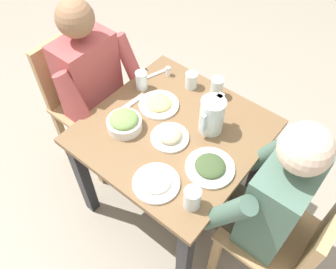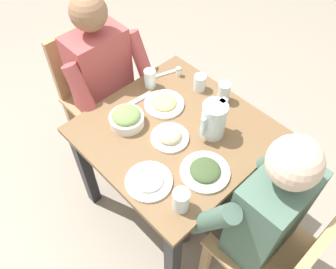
% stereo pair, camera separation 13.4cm
% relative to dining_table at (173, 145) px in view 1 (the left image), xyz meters
% --- Properties ---
extents(ground_plane, '(8.00, 8.00, 0.00)m').
position_rel_dining_table_xyz_m(ground_plane, '(0.00, 0.00, -0.58)').
color(ground_plane, gray).
extents(dining_table, '(0.83, 0.83, 0.70)m').
position_rel_dining_table_xyz_m(dining_table, '(0.00, 0.00, 0.00)').
color(dining_table, brown).
rests_on(dining_table, ground_plane).
extents(chair_near, '(0.40, 0.40, 0.89)m').
position_rel_dining_table_xyz_m(chair_near, '(0.01, -0.71, -0.07)').
color(chair_near, tan).
rests_on(chair_near, ground_plane).
extents(chair_far, '(0.40, 0.40, 0.89)m').
position_rel_dining_table_xyz_m(chair_far, '(0.04, 0.71, -0.07)').
color(chair_far, tan).
rests_on(chair_far, ground_plane).
extents(diner_near, '(0.48, 0.53, 1.19)m').
position_rel_dining_table_xyz_m(diner_near, '(0.01, -0.50, 0.08)').
color(diner_near, '#B24C4C').
rests_on(diner_near, ground_plane).
extents(diner_far, '(0.48, 0.53, 1.19)m').
position_rel_dining_table_xyz_m(diner_far, '(0.04, 0.50, 0.08)').
color(diner_far, '#4C6B5B').
rests_on(diner_far, ground_plane).
extents(water_pitcher, '(0.16, 0.12, 0.19)m').
position_rel_dining_table_xyz_m(water_pitcher, '(-0.12, 0.14, 0.22)').
color(water_pitcher, silver).
rests_on(water_pitcher, dining_table).
extents(salad_bowl, '(0.17, 0.17, 0.09)m').
position_rel_dining_table_xyz_m(salad_bowl, '(0.14, -0.20, 0.17)').
color(salad_bowl, white).
rests_on(salad_bowl, dining_table).
extents(plate_beans, '(0.19, 0.19, 0.05)m').
position_rel_dining_table_xyz_m(plate_beans, '(0.06, 0.02, 0.15)').
color(plate_beans, white).
rests_on(plate_beans, dining_table).
extents(plate_dolmas, '(0.23, 0.23, 0.04)m').
position_rel_dining_table_xyz_m(plate_dolmas, '(0.08, 0.27, 0.14)').
color(plate_dolmas, white).
rests_on(plate_dolmas, dining_table).
extents(plate_fries, '(0.21, 0.21, 0.04)m').
position_rel_dining_table_xyz_m(plate_fries, '(-0.08, -0.16, 0.14)').
color(plate_fries, white).
rests_on(plate_fries, dining_table).
extents(plate_yoghurt, '(0.21, 0.21, 0.04)m').
position_rel_dining_table_xyz_m(plate_yoghurt, '(0.29, 0.13, 0.14)').
color(plate_yoghurt, white).
rests_on(plate_yoghurt, dining_table).
extents(water_glass_near_right, '(0.07, 0.07, 0.11)m').
position_rel_dining_table_xyz_m(water_glass_near_right, '(0.27, 0.31, 0.18)').
color(water_glass_near_right, silver).
rests_on(water_glass_near_right, dining_table).
extents(water_glass_by_pitcher, '(0.07, 0.07, 0.11)m').
position_rel_dining_table_xyz_m(water_glass_by_pitcher, '(-0.33, 0.02, 0.18)').
color(water_glass_by_pitcher, silver).
rests_on(water_glass_by_pitcher, dining_table).
extents(water_glass_center, '(0.06, 0.06, 0.11)m').
position_rel_dining_table_xyz_m(water_glass_center, '(-0.13, -0.32, 0.18)').
color(water_glass_center, silver).
rests_on(water_glass_center, dining_table).
extents(water_glass_far_left, '(0.07, 0.07, 0.09)m').
position_rel_dining_table_xyz_m(water_glass_far_left, '(-0.30, -0.12, 0.17)').
color(water_glass_far_left, silver).
rests_on(water_glass_far_left, dining_table).
extents(salt_shaker, '(0.03, 0.03, 0.05)m').
position_rel_dining_table_xyz_m(salt_shaker, '(-0.30, -0.28, 0.16)').
color(salt_shaker, white).
rests_on(salt_shaker, dining_table).
extents(fork_near, '(0.17, 0.04, 0.01)m').
position_rel_dining_table_xyz_m(fork_near, '(0.00, -0.28, 0.13)').
color(fork_near, silver).
rests_on(fork_near, dining_table).
extents(knife_near, '(0.18, 0.08, 0.01)m').
position_rel_dining_table_xyz_m(knife_near, '(-0.26, -0.33, 0.13)').
color(knife_near, silver).
rests_on(knife_near, dining_table).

